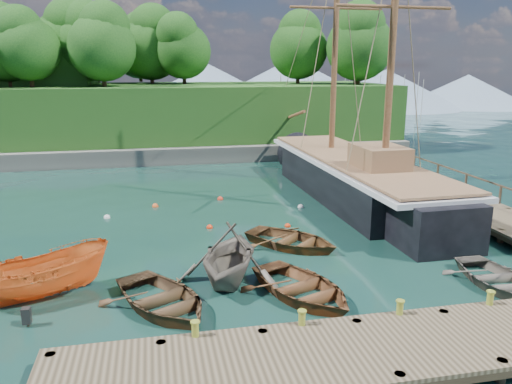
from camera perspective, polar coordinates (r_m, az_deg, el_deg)
The scene contains 25 objects.
ground at distance 19.56m, azimuth 3.64°, elevation -8.98°, with size 160.00×160.00×0.00m, color #16342B.
dock_near at distance 14.73m, azimuth 18.63°, elevation -16.18°, with size 20.00×3.20×1.10m.
dock_east at distance 30.19m, azimuth 21.46°, elevation -0.68°, with size 3.20×24.00×1.10m.
bollard_0 at distance 14.46m, azimuth -6.86°, elevation -18.09°, with size 0.26×0.26×0.45m, color olive.
bollard_1 at distance 14.94m, azimuth 5.20°, elevation -16.87°, with size 0.26×0.26×0.45m, color olive.
bollard_2 at distance 15.99m, azimuth 15.92°, elevation -15.17°, with size 0.26×0.26×0.45m, color olive.
bollard_3 at distance 17.49m, azimuth 24.91°, elevation -13.33°, with size 0.26×0.26×0.45m, color olive.
rowboat_0 at distance 17.01m, azimuth -10.64°, elevation -12.96°, with size 3.17×4.44×0.92m, color #4F3823.
rowboat_1 at distance 18.71m, azimuth -3.07°, elevation -10.09°, with size 3.77×4.37×2.30m, color #6A6156.
rowboat_2 at distance 17.56m, azimuth 5.28°, elevation -11.85°, with size 3.20×4.47×0.93m, color brown.
rowboat_3 at distance 20.23m, azimuth 25.73°, elevation -9.63°, with size 2.80×3.92×0.81m, color #60584E.
rowboat_4 at distance 22.01m, azimuth 4.07°, elevation -6.28°, with size 3.06×4.29×0.89m, color brown.
motorboat_orange at distance 18.94m, azimuth -23.04°, elevation -10.97°, with size 1.74×4.64×1.79m, color orange.
cabin_boat_white at distance 24.17m, azimuth 19.25°, elevation -5.16°, with size 1.73×4.60×1.78m, color beige.
schooner at distance 30.16m, azimuth 11.11°, elevation 1.25°, with size 5.15×26.26×19.03m.
mooring_buoy_0 at distance 23.16m, azimuth -18.70°, elevation -5.96°, with size 0.36×0.36×0.36m, color silver.
mooring_buoy_1 at distance 24.52m, azimuth -5.32°, elevation -4.12°, with size 0.32×0.32×0.32m, color #F4340F.
mooring_buoy_2 at distance 24.68m, azimuth 3.64°, elevation -3.96°, with size 0.30×0.30×0.30m, color #F9380F.
mooring_buoy_3 at distance 27.95m, azimuth 5.13°, elevation -1.79°, with size 0.35×0.35×0.35m, color silver.
mooring_buoy_4 at distance 28.59m, azimuth -11.44°, elevation -1.66°, with size 0.35×0.35×0.35m, color orange.
mooring_buoy_5 at distance 29.58m, azimuth -4.11°, elevation -0.87°, with size 0.35×0.35×0.35m, color red.
mooring_buoy_6 at distance 27.12m, azimuth -16.66°, elevation -2.86°, with size 0.33×0.33×0.33m, color white.
mooring_buoy_7 at distance 23.75m, azimuth 2.47°, elevation -4.69°, with size 0.31×0.31×0.31m, color #E53B00.
headland at distance 49.36m, azimuth -21.56°, elevation 10.78°, with size 51.00×19.31×12.90m.
distant_ridge at distance 87.84m, azimuth -5.97°, elevation 12.02°, with size 117.00×40.00×10.00m.
Camera 1 is at (-4.88, -17.29, 7.72)m, focal length 35.00 mm.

